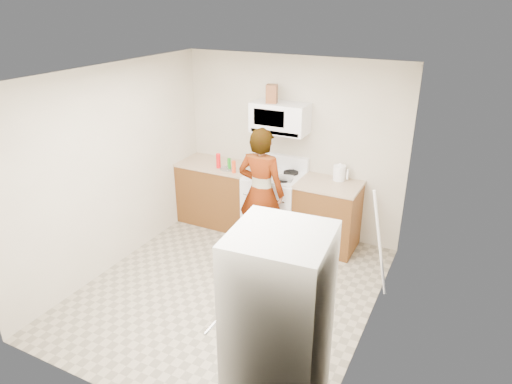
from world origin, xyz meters
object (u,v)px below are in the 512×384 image
Objects in this scene: microwave at (280,118)px; person at (261,193)px; gas_range at (275,204)px; fridge at (278,331)px; saucepan at (264,164)px; kettle at (339,173)px.

microwave reaches higher than person.
gas_range is at bearing -90.00° from microwave.
fridge reaches higher than gas_range.
fridge is (1.31, -2.82, 0.36)m from gas_range.
saucepan is (-0.23, 0.10, 0.53)m from gas_range.
saucepan is (-0.23, -0.03, -0.69)m from microwave.
fridge is 8.49× the size of kettle.
person is 8.07× the size of saucepan.
microwave reaches higher than kettle.
gas_range is 5.64× the size of kettle.
kettle is (-0.46, 3.00, 0.19)m from fridge.
person is (0.04, -0.65, -0.83)m from microwave.
gas_range is 3.13m from fridge.
person reaches higher than kettle.
fridge is 3.04m from kettle.
fridge is (1.31, -2.95, -0.85)m from microwave.
gas_range is at bearing -24.31° from saucepan.
microwave is 0.45× the size of fridge.
gas_range is at bearing 178.58° from kettle.
kettle is at bearing 4.49° from saucepan.
person is at bearing -66.97° from saucepan.
person reaches higher than gas_range.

